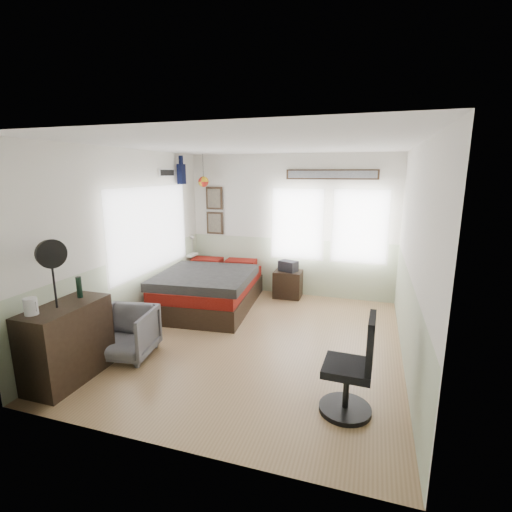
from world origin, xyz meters
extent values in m
cube|color=#9B744E|center=(0.00, 0.00, -0.01)|extent=(4.00, 4.50, 0.01)
cube|color=white|center=(0.00, 2.25, 1.35)|extent=(4.00, 0.02, 2.70)
cube|color=white|center=(0.00, -2.25, 1.35)|extent=(4.00, 0.02, 2.70)
cube|color=white|center=(-2.00, 0.00, 1.35)|extent=(0.02, 4.50, 2.70)
cube|color=white|center=(2.00, 0.00, 1.35)|extent=(0.02, 4.50, 2.70)
cube|color=white|center=(0.00, 0.00, 2.70)|extent=(4.00, 4.50, 0.02)
cube|color=beige|center=(0.00, 2.24, 0.55)|extent=(4.00, 0.01, 1.10)
cube|color=beige|center=(-1.99, 0.00, 0.55)|extent=(0.01, 4.50, 1.10)
cube|color=beige|center=(1.99, 0.00, 0.55)|extent=(0.01, 4.50, 1.10)
cube|color=silver|center=(-1.96, 0.55, 1.45)|extent=(0.03, 2.20, 1.35)
cube|color=silver|center=(0.15, 2.21, 1.40)|extent=(0.95, 0.03, 1.30)
cube|color=silver|center=(1.30, 2.21, 1.40)|extent=(0.95, 0.03, 1.30)
cube|color=#382616|center=(-1.55, 2.21, 1.35)|extent=(0.35, 0.03, 0.45)
cube|color=#382616|center=(-1.55, 2.21, 1.85)|extent=(0.35, 0.03, 0.45)
cube|color=#7F7259|center=(-1.55, 2.20, 1.35)|extent=(0.27, 0.01, 0.37)
cube|color=#7F7259|center=(-1.55, 2.20, 1.85)|extent=(0.27, 0.01, 0.37)
cube|color=#382616|center=(0.75, 2.21, 2.32)|extent=(1.65, 0.03, 0.18)
cube|color=gray|center=(0.75, 2.20, 2.32)|extent=(1.58, 0.01, 0.13)
cube|color=white|center=(-1.97, 1.15, 2.35)|extent=(0.02, 0.48, 0.14)
sphere|color=red|center=(-1.65, 1.95, 2.18)|extent=(0.20, 0.20, 0.20)
cube|color=black|center=(-1.18, 1.11, 0.17)|extent=(1.66, 2.24, 0.34)
cube|color=maroon|center=(-1.18, 1.11, 0.43)|extent=(1.62, 2.20, 0.19)
cube|color=#393938|center=(-1.18, 0.87, 0.60)|extent=(1.68, 1.70, 0.15)
cube|color=maroon|center=(-1.53, 1.95, 0.60)|extent=(0.61, 0.41, 0.15)
cube|color=maroon|center=(-0.83, 1.95, 0.60)|extent=(0.61, 0.41, 0.15)
cube|color=black|center=(-1.74, -1.59, 0.45)|extent=(0.48, 1.00, 0.90)
imported|color=#535357|center=(-1.45, -0.94, 0.32)|extent=(0.78, 0.80, 0.64)
cube|color=black|center=(0.03, 2.02, 0.26)|extent=(0.52, 0.42, 0.52)
cylinder|color=black|center=(1.36, -1.26, 0.03)|extent=(0.52, 0.52, 0.05)
cylinder|color=black|center=(1.36, -1.26, 0.25)|extent=(0.06, 0.06, 0.40)
cube|color=black|center=(1.36, -1.26, 0.48)|extent=(0.48, 0.48, 0.08)
cube|color=black|center=(1.56, -1.27, 0.78)|extent=(0.08, 0.42, 0.52)
cylinder|color=silver|center=(-1.84, -1.91, 0.99)|extent=(0.14, 0.14, 0.18)
cube|color=silver|center=(-1.76, -1.91, 1.00)|extent=(0.02, 0.02, 0.11)
cylinder|color=black|center=(-1.76, -1.31, 1.03)|extent=(0.06, 0.06, 0.25)
cylinder|color=black|center=(-1.75, -1.67, 1.20)|extent=(0.02, 0.02, 0.59)
cylinder|color=black|center=(-1.75, -1.67, 1.51)|extent=(0.17, 0.30, 0.30)
cylinder|color=black|center=(-1.71, -1.67, 1.51)|extent=(0.14, 0.30, 0.32)
cube|color=black|center=(0.03, 2.02, 0.62)|extent=(0.39, 0.33, 0.20)
camera|label=1|loc=(1.50, -4.68, 2.35)|focal=26.00mm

